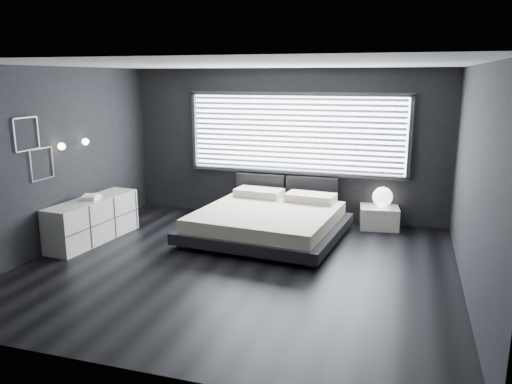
% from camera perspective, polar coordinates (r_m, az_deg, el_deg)
% --- Properties ---
extents(room, '(6.04, 6.00, 2.80)m').
position_cam_1_polar(room, '(6.83, -2.10, 2.55)').
color(room, black).
rests_on(room, ground).
extents(window, '(4.14, 0.09, 1.52)m').
position_cam_1_polar(window, '(9.32, 4.56, 6.63)').
color(window, white).
rests_on(window, ground).
extents(headboard, '(1.96, 0.16, 0.52)m').
position_cam_1_polar(headboard, '(9.47, 3.42, 0.37)').
color(headboard, black).
rests_on(headboard, ground).
extents(sconce_near, '(0.18, 0.11, 0.11)m').
position_cam_1_polar(sconce_near, '(8.24, -21.35, 4.88)').
color(sconce_near, silver).
rests_on(sconce_near, ground).
extents(sconce_far, '(0.18, 0.11, 0.11)m').
position_cam_1_polar(sconce_far, '(8.72, -18.92, 5.47)').
color(sconce_far, silver).
rests_on(sconce_far, ground).
extents(wall_art_upper, '(0.01, 0.48, 0.48)m').
position_cam_1_polar(wall_art_upper, '(7.82, -24.75, 6.03)').
color(wall_art_upper, '#47474C').
rests_on(wall_art_upper, ground).
extents(wall_art_lower, '(0.01, 0.48, 0.48)m').
position_cam_1_polar(wall_art_lower, '(8.07, -23.27, 2.97)').
color(wall_art_lower, '#47474C').
rests_on(wall_art_lower, ground).
extents(bed, '(2.63, 2.53, 0.63)m').
position_cam_1_polar(bed, '(8.36, 1.37, -3.30)').
color(bed, black).
rests_on(bed, ground).
extents(nightstand, '(0.73, 0.63, 0.39)m').
position_cam_1_polar(nightstand, '(9.18, 13.88, -2.82)').
color(nightstand, silver).
rests_on(nightstand, ground).
extents(orb_lamp, '(0.35, 0.35, 0.35)m').
position_cam_1_polar(orb_lamp, '(9.13, 14.26, -0.53)').
color(orb_lamp, white).
rests_on(orb_lamp, nightstand).
extents(dresser, '(0.67, 1.81, 0.71)m').
position_cam_1_polar(dresser, '(8.60, -18.11, -3.06)').
color(dresser, silver).
rests_on(dresser, ground).
extents(book_stack, '(0.33, 0.39, 0.07)m').
position_cam_1_polar(book_stack, '(8.51, -18.44, -0.57)').
color(book_stack, white).
rests_on(book_stack, dresser).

